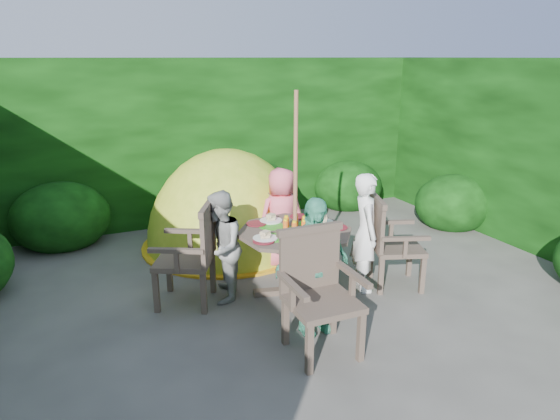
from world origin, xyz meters
name	(u,v)px	position (x,y,z in m)	size (l,w,h in m)	color
ground	(313,323)	(0.00, 0.00, 0.00)	(60.00, 60.00, 0.00)	#4B4943
hedge_enclosure	(262,172)	(0.00, 1.33, 1.25)	(9.00, 9.00, 2.50)	black
patio_table	(295,241)	(0.12, 0.67, 0.62)	(1.52, 1.52, 0.88)	#3E3228
parasol_pole	(295,198)	(0.12, 0.67, 1.10)	(0.04, 0.04, 2.20)	brown
garden_chair_right	(390,241)	(1.18, 0.43, 0.54)	(0.70, 0.75, 1.00)	#3E3228
garden_chair_left	(193,253)	(-0.95, 0.91, 0.56)	(0.78, 0.81, 1.05)	#3E3228
garden_chair_back	(276,222)	(0.35, 1.76, 0.46)	(0.67, 0.64, 0.86)	#3E3228
garden_chair_front	(318,290)	(-0.16, -0.38, 0.56)	(0.64, 0.57, 1.06)	#3E3228
child_right	(366,232)	(0.89, 0.49, 0.66)	(0.48, 0.32, 1.33)	white
child_left	(220,247)	(-0.66, 0.86, 0.60)	(0.58, 0.45, 1.20)	#A0A19C
child_back	(282,218)	(0.30, 1.45, 0.62)	(0.61, 0.40, 1.24)	#F66577
child_front	(313,266)	(-0.07, -0.10, 0.66)	(0.77, 0.32, 1.32)	#4DB590
dome_tent	(228,245)	(-0.10, 2.38, 0.00)	(2.67, 2.67, 2.68)	#A4BE24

